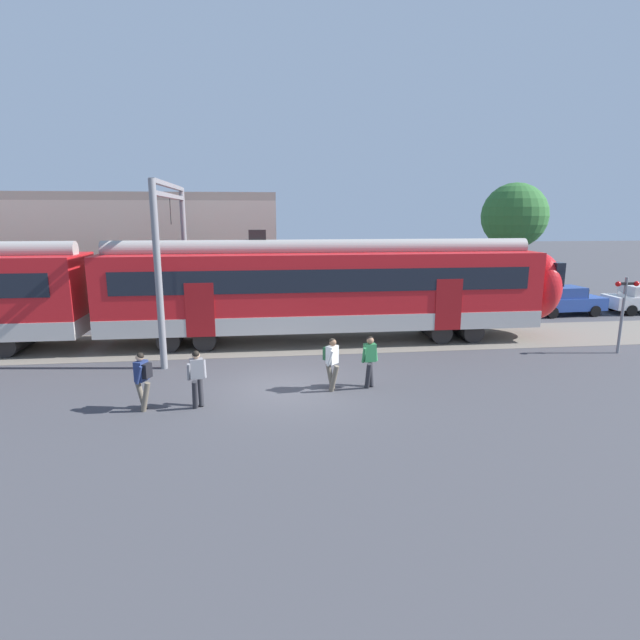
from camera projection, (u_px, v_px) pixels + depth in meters
The scene contains 11 objects.
ground_plane at pixel (287, 388), 15.70m from camera, with size 160.00×160.00×0.00m, color #424247.
track_bed at pixel (54, 349), 20.21m from camera, with size 80.00×4.40×0.01m, color slate.
pedestrian_navy at pixel (142, 376), 13.70m from camera, with size 0.58×0.65×1.67m.
pedestrian_grey at pixel (197, 375), 13.92m from camera, with size 0.54×0.69×1.67m.
pedestrian_white at pixel (332, 359), 15.30m from camera, with size 0.50×0.68×1.67m.
pedestrian_green at pixel (370, 357), 15.55m from camera, with size 0.54×0.66×1.67m.
parked_car_blue at pixel (565, 301), 26.90m from camera, with size 4.08×1.92×1.54m.
catenary_gantry at pixel (172, 241), 19.89m from camera, with size 0.24×6.64×6.53m.
crossing_signal at pixel (624, 303), 19.17m from camera, with size 0.96×0.22×3.00m.
background_building at pixel (103, 255), 26.39m from camera, with size 18.17×5.00×9.20m.
street_tree_right at pixel (514, 216), 30.87m from camera, with size 4.02×4.02×7.26m.
Camera 1 is at (-0.73, -14.93, 5.36)m, focal length 28.00 mm.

